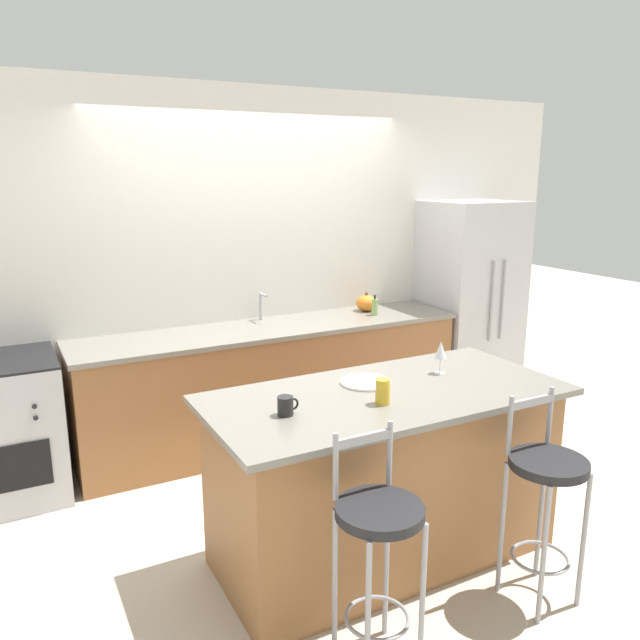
% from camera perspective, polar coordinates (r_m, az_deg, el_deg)
% --- Properties ---
extents(ground_plane, '(18.00, 18.00, 0.00)m').
position_cam_1_polar(ground_plane, '(4.75, -2.29, -12.35)').
color(ground_plane, beige).
extents(wall_back, '(6.00, 0.07, 2.70)m').
position_cam_1_polar(wall_back, '(4.98, -6.01, 5.10)').
color(wall_back, silver).
rests_on(wall_back, ground_plane).
extents(back_counter, '(3.01, 0.69, 0.92)m').
position_cam_1_polar(back_counter, '(4.90, -4.30, -5.72)').
color(back_counter, '#936038').
rests_on(back_counter, ground_plane).
extents(sink_faucet, '(0.02, 0.13, 0.22)m').
position_cam_1_polar(sink_faucet, '(4.92, -5.38, 1.56)').
color(sink_faucet, '#ADAFB5').
rests_on(sink_faucet, back_counter).
extents(kitchen_island, '(1.91, 0.90, 0.95)m').
position_cam_1_polar(kitchen_island, '(3.48, 5.93, -13.83)').
color(kitchen_island, '#936038').
rests_on(kitchen_island, ground_plane).
extents(refrigerator, '(0.78, 0.70, 1.82)m').
position_cam_1_polar(refrigerator, '(5.76, 13.42, 1.48)').
color(refrigerator, '#BCBCC1').
rests_on(refrigerator, ground_plane).
extents(bar_stool_near, '(0.37, 0.37, 1.04)m').
position_cam_1_polar(bar_stool_near, '(2.73, 5.33, -19.22)').
color(bar_stool_near, '#99999E').
rests_on(bar_stool_near, ground_plane).
extents(bar_stool_far, '(0.37, 0.37, 1.04)m').
position_cam_1_polar(bar_stool_far, '(3.26, 19.89, -14.17)').
color(bar_stool_far, '#99999E').
rests_on(bar_stool_far, ground_plane).
extents(dinner_plate, '(0.28, 0.28, 0.02)m').
position_cam_1_polar(dinner_plate, '(3.41, 4.19, -5.66)').
color(dinner_plate, white).
rests_on(dinner_plate, kitchen_island).
extents(wine_glass, '(0.07, 0.07, 0.19)m').
position_cam_1_polar(wine_glass, '(3.59, 10.98, -2.79)').
color(wine_glass, white).
rests_on(wine_glass, kitchen_island).
extents(coffee_mug, '(0.11, 0.08, 0.09)m').
position_cam_1_polar(coffee_mug, '(2.97, -3.14, -7.84)').
color(coffee_mug, '#232326').
rests_on(coffee_mug, kitchen_island).
extents(tumbler_cup, '(0.07, 0.07, 0.13)m').
position_cam_1_polar(tumbler_cup, '(3.11, 5.75, -6.52)').
color(tumbler_cup, gold).
rests_on(tumbler_cup, kitchen_island).
extents(pumpkin_decoration, '(0.17, 0.17, 0.16)m').
position_cam_1_polar(pumpkin_decoration, '(5.25, 4.26, 1.57)').
color(pumpkin_decoration, orange).
rests_on(pumpkin_decoration, back_counter).
extents(soap_bottle, '(0.05, 0.05, 0.17)m').
position_cam_1_polar(soap_bottle, '(5.10, 5.02, 1.21)').
color(soap_bottle, '#89B260').
rests_on(soap_bottle, back_counter).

